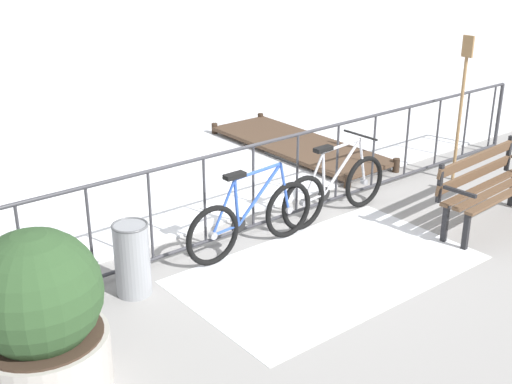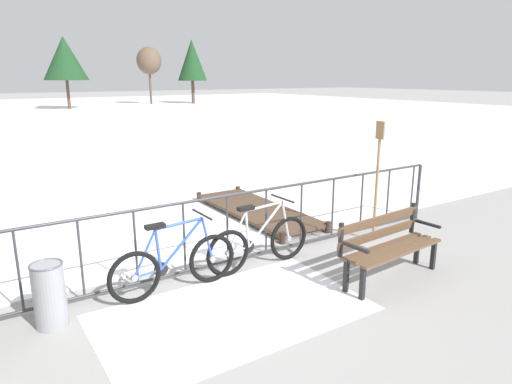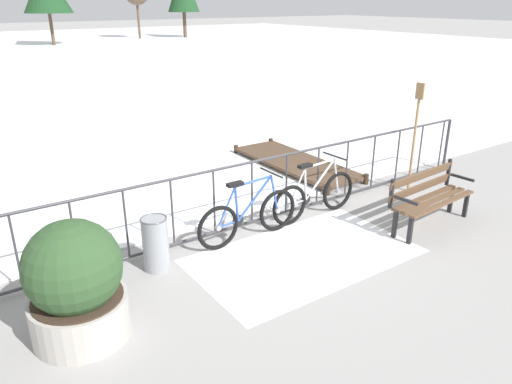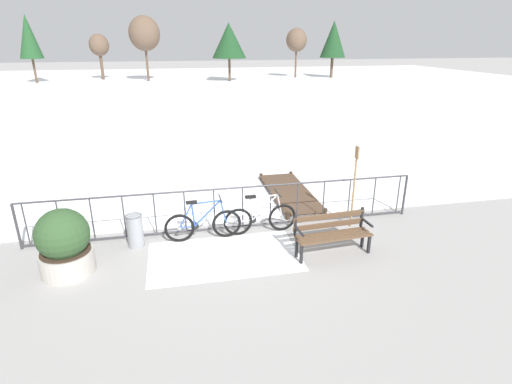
% 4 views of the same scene
% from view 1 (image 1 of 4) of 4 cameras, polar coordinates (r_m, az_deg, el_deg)
% --- Properties ---
extents(ground_plane, '(160.00, 160.00, 0.00)m').
position_cam_1_polar(ground_plane, '(8.02, 1.64, -2.75)').
color(ground_plane, gray).
extents(snow_patch, '(3.09, 1.80, 0.01)m').
position_cam_1_polar(snow_patch, '(7.06, 6.22, -6.47)').
color(snow_patch, white).
rests_on(snow_patch, ground).
extents(railing_fence, '(9.06, 0.06, 1.07)m').
position_cam_1_polar(railing_fence, '(7.80, 1.68, 0.99)').
color(railing_fence, '#38383D').
rests_on(railing_fence, ground).
extents(bicycle_near_railing, '(1.71, 0.52, 0.97)m').
position_cam_1_polar(bicycle_near_railing, '(8.12, 6.68, 0.26)').
color(bicycle_near_railing, black).
rests_on(bicycle_near_railing, ground).
extents(bicycle_second, '(1.71, 0.52, 0.97)m').
position_cam_1_polar(bicycle_second, '(7.26, -0.35, -2.29)').
color(bicycle_second, black).
rests_on(bicycle_second, ground).
extents(park_bench, '(1.63, 0.60, 0.89)m').
position_cam_1_polar(park_bench, '(8.30, 18.87, 0.72)').
color(park_bench, brown).
rests_on(park_bench, ground).
extents(planter_with_shrub, '(1.00, 1.00, 1.31)m').
position_cam_1_polar(planter_with_shrub, '(5.34, -17.81, -9.91)').
color(planter_with_shrub, '#ADA8A0').
rests_on(planter_with_shrub, ground).
extents(trash_bin, '(0.35, 0.35, 0.73)m').
position_cam_1_polar(trash_bin, '(6.54, -10.41, -5.55)').
color(trash_bin, gray).
rests_on(trash_bin, ground).
extents(oar_upright, '(0.04, 0.16, 1.98)m').
position_cam_1_polar(oar_upright, '(9.46, 16.98, 7.47)').
color(oar_upright, '#937047').
rests_on(oar_upright, ground).
extents(wooden_dock, '(1.10, 3.19, 0.20)m').
position_cam_1_polar(wooden_dock, '(10.51, 3.58, 4.01)').
color(wooden_dock, '#4C3828').
rests_on(wooden_dock, ground).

